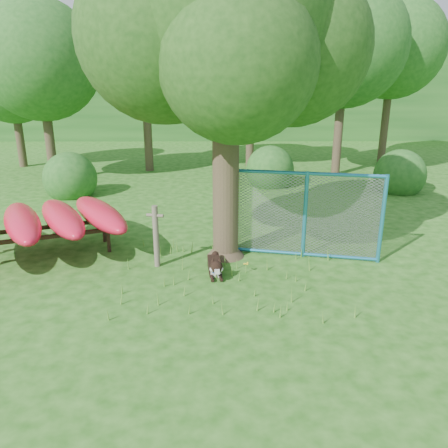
{
  "coord_description": "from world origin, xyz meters",
  "views": [
    {
      "loc": [
        0.12,
        -7.19,
        3.73
      ],
      "look_at": [
        0.2,
        1.2,
        1.0
      ],
      "focal_mm": 35.0,
      "sensor_mm": 36.0,
      "label": 1
    }
  ],
  "objects_px": {
    "oak_tree": "(224,30)",
    "husky_dog": "(215,266)",
    "fence_section": "(305,215)",
    "kayak_rack": "(42,220)"
  },
  "relations": [
    {
      "from": "oak_tree",
      "to": "husky_dog",
      "type": "relative_size",
      "value": 6.47
    },
    {
      "from": "husky_dog",
      "to": "fence_section",
      "type": "height_order",
      "value": "fence_section"
    },
    {
      "from": "kayak_rack",
      "to": "fence_section",
      "type": "xyz_separation_m",
      "value": [
        5.79,
        -0.15,
        0.15
      ]
    },
    {
      "from": "oak_tree",
      "to": "fence_section",
      "type": "height_order",
      "value": "oak_tree"
    },
    {
      "from": "husky_dog",
      "to": "oak_tree",
      "type": "bearing_deg",
      "value": 74.05
    },
    {
      "from": "oak_tree",
      "to": "husky_dog",
      "type": "bearing_deg",
      "value": -100.5
    },
    {
      "from": "oak_tree",
      "to": "kayak_rack",
      "type": "height_order",
      "value": "oak_tree"
    },
    {
      "from": "kayak_rack",
      "to": "fence_section",
      "type": "height_order",
      "value": "fence_section"
    },
    {
      "from": "oak_tree",
      "to": "husky_dog",
      "type": "height_order",
      "value": "oak_tree"
    },
    {
      "from": "fence_section",
      "to": "kayak_rack",
      "type": "bearing_deg",
      "value": -169.16
    }
  ]
}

